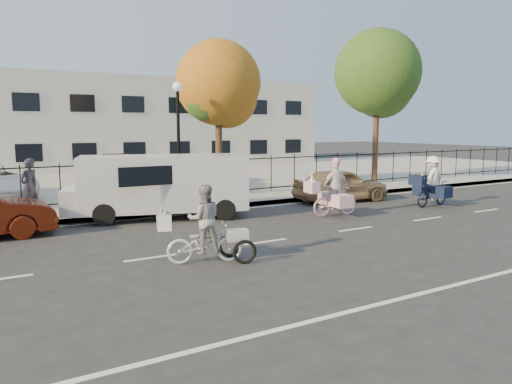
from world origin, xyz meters
TOP-DOWN VIEW (x-y plane):
  - ground at (0.00, 0.00)m, footprint 120.00×120.00m
  - road_markings at (0.00, 0.00)m, footprint 60.00×9.52m
  - curb at (0.00, 5.05)m, footprint 60.00×0.10m
  - sidewalk at (0.00, 6.10)m, footprint 60.00×2.20m
  - parking_lot at (0.00, 15.00)m, footprint 60.00×15.60m
  - iron_fence at (0.00, 7.20)m, footprint 58.00×0.06m
  - building at (0.00, 25.00)m, footprint 34.00×10.00m
  - lamppost at (0.50, 6.80)m, footprint 0.36×0.36m
  - street_sign at (-1.85, 6.80)m, footprint 0.85×0.06m
  - zebra_trike at (-2.13, -0.93)m, footprint 1.95×1.20m
  - unicorn_bike at (3.83, 1.94)m, footprint 1.90×1.33m
  - bull_bike at (8.15, 1.67)m, footprint 1.99×1.37m
  - white_van at (-1.09, 4.46)m, footprint 5.97×3.30m
  - gold_sedan at (6.09, 4.25)m, footprint 3.89×1.89m
  - pedestrian at (-4.64, 6.37)m, footprint 0.77×0.72m
  - lot_car_c at (-0.00, 10.56)m, footprint 2.79×4.61m
  - lot_car_d at (3.61, 11.14)m, footprint 1.97×4.26m
  - tree_mid at (3.00, 8.26)m, footprint 3.52×3.48m
  - tree_east at (10.98, 7.36)m, footprint 4.06×4.06m

SIDE VIEW (x-z plane):
  - ground at x=0.00m, z-range 0.00..0.00m
  - road_markings at x=0.00m, z-range 0.00..0.01m
  - curb at x=0.00m, z-range 0.00..0.15m
  - sidewalk at x=0.00m, z-range 0.00..0.15m
  - parking_lot at x=0.00m, z-range 0.00..0.15m
  - gold_sedan at x=6.09m, z-range 0.00..1.28m
  - zebra_trike at x=-2.13m, z-range -0.19..1.49m
  - unicorn_bike at x=3.83m, z-range -0.25..1.64m
  - bull_bike at x=8.15m, z-range -0.18..1.64m
  - lot_car_d at x=3.61m, z-range 0.15..1.56m
  - lot_car_c at x=0.00m, z-range 0.15..1.58m
  - iron_fence at x=0.00m, z-range 0.15..1.65m
  - pedestrian at x=-4.64m, z-range 0.15..1.91m
  - white_van at x=-1.09m, z-range 0.10..2.08m
  - street_sign at x=-1.85m, z-range 0.52..2.32m
  - building at x=0.00m, z-range 0.00..6.00m
  - lamppost at x=0.50m, z-range 0.95..5.28m
  - tree_mid at x=3.00m, z-range 1.27..7.66m
  - tree_east at x=10.98m, z-range 1.49..8.94m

